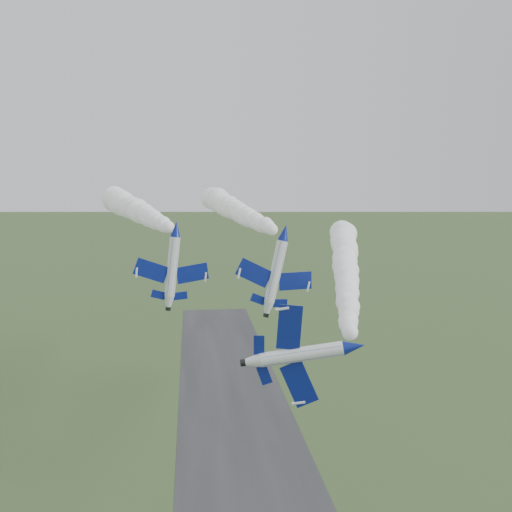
# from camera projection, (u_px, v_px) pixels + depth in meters

# --- Properties ---
(runway) EXTENTS (24.00, 260.00, 0.04)m
(runway) POSITION_uv_depth(u_px,v_px,m) (250.00, 484.00, 91.68)
(runway) COLOR #2C2C2F
(runway) RESTS_ON ground
(jet_lead) EXTENTS (5.27, 12.61, 10.31)m
(jet_lead) POSITION_uv_depth(u_px,v_px,m) (355.00, 347.00, 56.58)
(jet_lead) COLOR white
(smoke_trail_jet_lead) EXTENTS (18.89, 70.07, 5.30)m
(smoke_trail_jet_lead) POSITION_uv_depth(u_px,v_px,m) (345.00, 265.00, 93.81)
(smoke_trail_jet_lead) COLOR white
(jet_pair_left) EXTENTS (10.63, 12.51, 3.18)m
(jet_pair_left) POSITION_uv_depth(u_px,v_px,m) (176.00, 229.00, 79.14)
(jet_pair_left) COLOR white
(smoke_trail_jet_pair_left) EXTENTS (18.56, 54.58, 5.43)m
(smoke_trail_jet_pair_left) POSITION_uv_depth(u_px,v_px,m) (136.00, 210.00, 106.84)
(smoke_trail_jet_pair_left) COLOR white
(jet_pair_right) EXTENTS (11.19, 13.57, 3.96)m
(jet_pair_right) POSITION_uv_depth(u_px,v_px,m) (285.00, 232.00, 80.62)
(jet_pair_right) COLOR white
(smoke_trail_jet_pair_right) EXTENTS (16.13, 73.66, 5.68)m
(smoke_trail_jet_pair_right) POSITION_uv_depth(u_px,v_px,m) (233.00, 209.00, 119.12)
(smoke_trail_jet_pair_right) COLOR white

